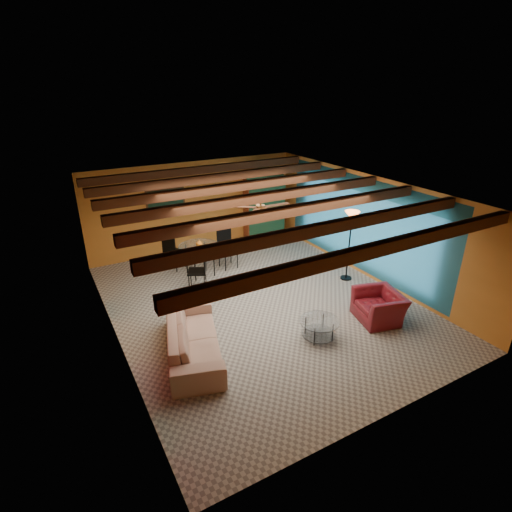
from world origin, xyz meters
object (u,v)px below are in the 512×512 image
floor_lamp (349,246)px  potted_plant (263,169)px  armchair (379,306)px  armoire (263,208)px  sofa (193,338)px  coffee_table (319,329)px  dining_table (200,255)px  vase (198,231)px

floor_lamp → potted_plant: bearing=97.0°
armchair → potted_plant: 5.91m
armoire → potted_plant: size_ratio=4.46×
sofa → floor_lamp: 4.85m
coffee_table → dining_table: (-0.99, 3.93, 0.37)m
armchair → sofa: bearing=-87.7°
floor_lamp → vase: bearing=147.1°
vase → dining_table: bearing=0.0°
armchair → vase: (-2.56, 4.00, 0.92)m
armoire → dining_table: bearing=-142.8°
coffee_table → armoire: armoire is taller
dining_table → armoire: bearing=28.8°
potted_plant → sofa: bearing=-132.0°
armchair → potted_plant: (0.27, 5.56, 1.99)m
floor_lamp → potted_plant: (-0.45, 3.69, 1.37)m
sofa → vase: bearing=-7.4°
armoire → vase: 3.25m
coffee_table → floor_lamp: 3.01m
dining_table → potted_plant: size_ratio=4.77×
coffee_table → floor_lamp: size_ratio=0.43×
armchair → coffee_table: 1.58m
armchair → potted_plant: potted_plant is taller
sofa → armoire: armoire is taller
armoire → potted_plant: (0.00, 0.00, 1.27)m
vase → armchair: bearing=-57.3°
armchair → armoire: 5.61m
dining_table → armoire: size_ratio=1.07×
dining_table → potted_plant: potted_plant is taller
armchair → armoire: (0.27, 5.56, 0.71)m
armoire → vase: (-2.84, -1.56, 0.21)m
dining_table → floor_lamp: (3.29, -2.13, 0.36)m
dining_table → floor_lamp: bearing=-32.9°
armoire → vase: bearing=-142.8°
coffee_table → dining_table: bearing=104.2°
dining_table → sofa: bearing=-114.1°
armchair → floor_lamp: bearing=173.1°
coffee_table → floor_lamp: floor_lamp is taller
armchair → vase: size_ratio=5.68×
armoire → floor_lamp: 3.71m
sofa → vase: vase is taller
sofa → potted_plant: bearing=-25.4°
sofa → dining_table: dining_table is taller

